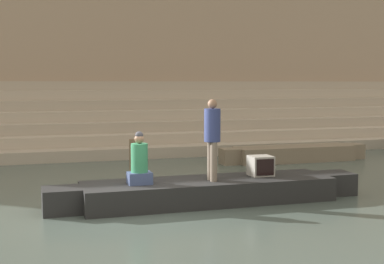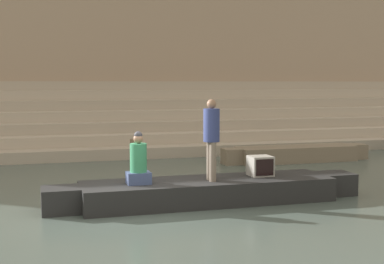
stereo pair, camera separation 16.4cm
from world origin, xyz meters
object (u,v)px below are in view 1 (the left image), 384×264
Objects in this scene: mooring_post at (133,160)px; tv_set at (261,166)px; person_standing at (212,134)px; rowboat_main at (209,190)px; person_rowing at (139,163)px; moored_boat_shore at (294,153)px.

tv_set is at bearing -51.07° from mooring_post.
rowboat_main is at bearing 95.18° from person_standing.
rowboat_main is 6.29× the size of mooring_post.
person_standing is (0.02, -0.14, 1.21)m from rowboat_main.
person_rowing is at bearing 174.01° from person_standing.
rowboat_main is 6.37× the size of person_rowing.
tv_set is at bearing 2.36° from rowboat_main.
moored_boat_shore is (6.09, 4.88, -0.66)m from person_rowing.
person_standing reaches higher than tv_set.
person_rowing reaches higher than rowboat_main.
moored_boat_shore is at bearing 60.19° from tv_set.
tv_set is 5.79m from moored_boat_shore.
moored_boat_shore is 5.95m from mooring_post.
mooring_post is (0.45, 3.01, -0.37)m from person_rowing.
mooring_post is at bearing 134.55° from tv_set.
person_rowing is at bearing -170.84° from tv_set.
rowboat_main is at bearing -168.86° from tv_set.
rowboat_main is 14.04× the size of tv_set.
person_rowing reaches higher than moored_boat_shore.
rowboat_main is 1.21m from person_standing.
tv_set reaches higher than moored_boat_shore.
tv_set is 0.10× the size of moored_boat_shore.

